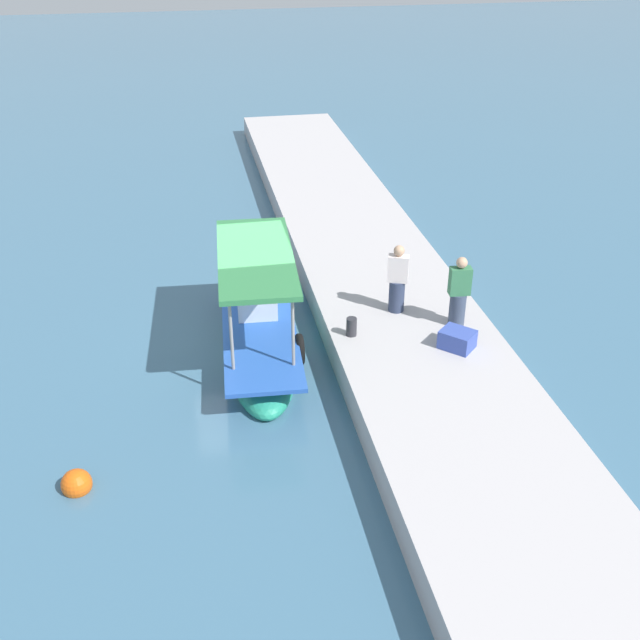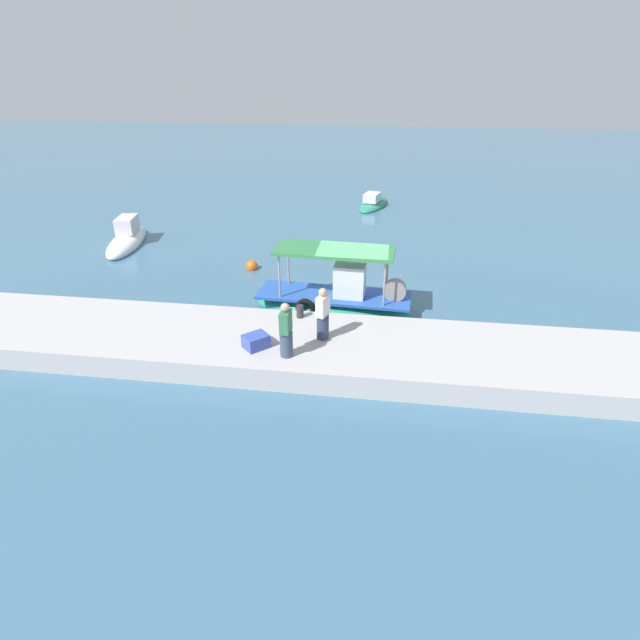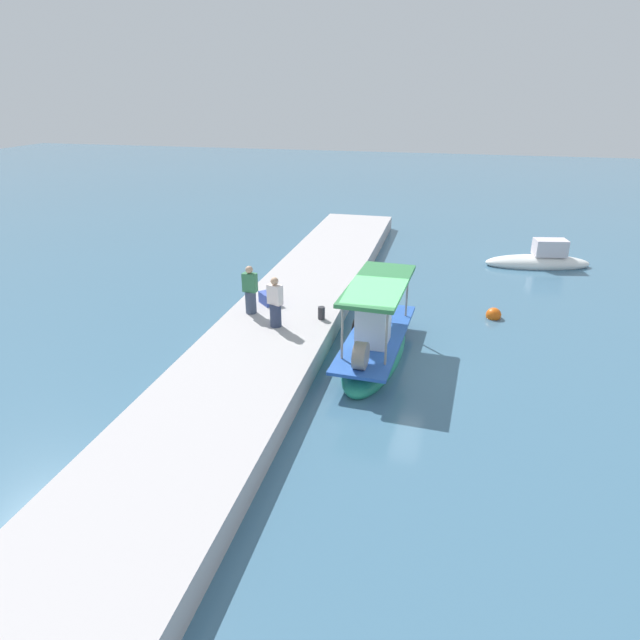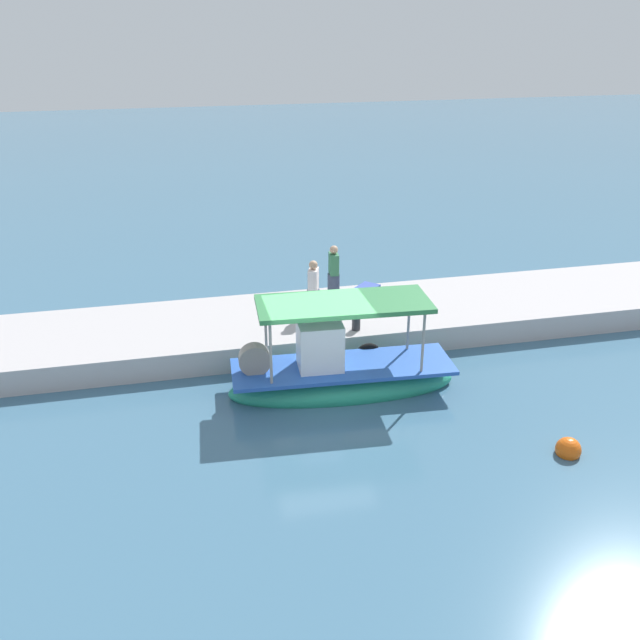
# 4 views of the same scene
# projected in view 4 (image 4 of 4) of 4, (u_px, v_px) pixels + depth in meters

# --- Properties ---
(ground_plane) EXTENTS (120.00, 120.00, 0.00)m
(ground_plane) POSITION_uv_depth(u_px,v_px,m) (321.00, 401.00, 17.42)
(ground_plane) COLOR #406A87
(dock_quay) EXTENTS (36.00, 3.83, 0.72)m
(dock_quay) POSITION_uv_depth(u_px,v_px,m) (292.00, 326.00, 20.71)
(dock_quay) COLOR #B7B1B3
(dock_quay) RESTS_ON ground_plane
(main_fishing_boat) EXTENTS (5.97, 2.03, 2.84)m
(main_fishing_boat) POSITION_uv_depth(u_px,v_px,m) (339.00, 374.00, 17.71)
(main_fishing_boat) COLOR #259674
(main_fishing_boat) RESTS_ON ground_plane
(fisherman_near_bollard) EXTENTS (0.41, 0.50, 1.70)m
(fisherman_near_bollard) POSITION_uv_depth(u_px,v_px,m) (334.00, 274.00, 21.50)
(fisherman_near_bollard) COLOR #3B475D
(fisherman_near_bollard) RESTS_ON dock_quay
(fisherman_by_crate) EXTENTS (0.49, 0.54, 1.69)m
(fisherman_by_crate) POSITION_uv_depth(u_px,v_px,m) (313.00, 291.00, 20.26)
(fisherman_by_crate) COLOR #2E3954
(fisherman_by_crate) RESTS_ON dock_quay
(mooring_bollard) EXTENTS (0.24, 0.24, 0.43)m
(mooring_bollard) POSITION_uv_depth(u_px,v_px,m) (356.00, 323.00, 19.51)
(mooring_bollard) COLOR #2D2D33
(mooring_bollard) RESTS_ON dock_quay
(cargo_crate) EXTENTS (0.90, 0.90, 0.42)m
(cargo_crate) POSITION_uv_depth(u_px,v_px,m) (367.00, 292.00, 21.63)
(cargo_crate) COLOR #3950AD
(cargo_crate) RESTS_ON dock_quay
(marker_buoy) EXTENTS (0.57, 0.57, 0.57)m
(marker_buoy) POSITION_uv_depth(u_px,v_px,m) (568.00, 450.00, 15.29)
(marker_buoy) COLOR orange
(marker_buoy) RESTS_ON ground_plane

